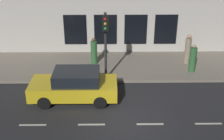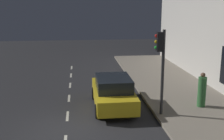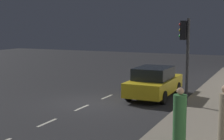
{
  "view_description": "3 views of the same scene",
  "coord_description": "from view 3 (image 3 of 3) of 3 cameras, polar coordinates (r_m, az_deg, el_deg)",
  "views": [
    {
      "loc": [
        -10.71,
        0.83,
        7.61
      ],
      "look_at": [
        2.31,
        0.66,
        1.59
      ],
      "focal_mm": 46.79,
      "sensor_mm": 36.0,
      "label": 1
    },
    {
      "loc": [
        0.58,
        -11.1,
        5.09
      ],
      "look_at": [
        2.09,
        1.7,
        2.11
      ],
      "focal_mm": 46.41,
      "sensor_mm": 36.0,
      "label": 2
    },
    {
      "loc": [
        7.52,
        -13.82,
        3.66
      ],
      "look_at": [
        1.22,
        -0.38,
        1.71
      ],
      "focal_mm": 53.99,
      "sensor_mm": 36.0,
      "label": 3
    }
  ],
  "objects": [
    {
      "name": "lane_centre_line",
      "position": [
        15.3,
        -5.15,
        -6.38
      ],
      "size": [
        0.12,
        27.2,
        0.01
      ],
      "color": "beige",
      "rests_on": "ground"
    },
    {
      "name": "parked_car_1",
      "position": [
        17.43,
        7.16,
        -2.06
      ],
      "size": [
        1.98,
        4.34,
        1.58
      ],
      "rotation": [
        0.0,
        0.0,
        0.0
      ],
      "color": "gold",
      "rests_on": "ground"
    },
    {
      "name": "pedestrian_2",
      "position": [
        10.28,
        11.38,
        -8.04
      ],
      "size": [
        0.4,
        0.4,
        1.72
      ],
      "rotation": [
        0.0,
        0.0,
        1.59
      ],
      "color": "#336B38",
      "rests_on": "sidewalk"
    },
    {
      "name": "ground_plane",
      "position": [
        16.15,
        -3.36,
        -5.64
      ],
      "size": [
        60.0,
        60.0,
        0.0
      ],
      "primitive_type": "plane",
      "color": "#28282B"
    },
    {
      "name": "traffic_light",
      "position": [
        15.21,
        12.3,
        4.05
      ],
      "size": [
        0.48,
        0.32,
        3.84
      ],
      "color": "#2D2D30",
      "rests_on": "sidewalk"
    }
  ]
}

